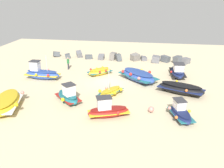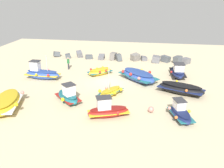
{
  "view_description": "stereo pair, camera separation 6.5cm",
  "coord_description": "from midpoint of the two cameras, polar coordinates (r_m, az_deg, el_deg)",
  "views": [
    {
      "loc": [
        4.69,
        -26.57,
        10.06
      ],
      "look_at": [
        0.78,
        -2.9,
        0.9
      ],
      "focal_mm": 40.2,
      "sensor_mm": 36.0,
      "label": 1
    },
    {
      "loc": [
        4.75,
        -26.56,
        10.06
      ],
      "look_at": [
        0.78,
        -2.9,
        0.9
      ],
      "focal_mm": 40.2,
      "sensor_mm": 36.0,
      "label": 2
    }
  ],
  "objects": [
    {
      "name": "mooring_buoy_0",
      "position": [
        21.87,
        8.82,
        -5.7
      ],
      "size": [
        0.5,
        0.5,
        0.61
      ],
      "color": "#3F3F42",
      "rests_on": "ground_plane"
    },
    {
      "name": "ground_plane",
      "position": [
        28.79,
        -0.66,
        0.45
      ],
      "size": [
        46.43,
        46.43,
        0.0
      ],
      "primitive_type": "plane",
      "color": "beige"
    },
    {
      "name": "fishing_boat_7",
      "position": [
        31.15,
        -2.85,
        2.87
      ],
      "size": [
        3.13,
        3.06,
        0.84
      ],
      "rotation": [
        0.0,
        0.0,
        0.76
      ],
      "color": "gold",
      "rests_on": "ground_plane"
    },
    {
      "name": "fishing_boat_4",
      "position": [
        31.62,
        14.63,
        2.78
      ],
      "size": [
        1.86,
        4.25,
        1.77
      ],
      "rotation": [
        0.0,
        0.0,
        4.79
      ],
      "color": "navy",
      "rests_on": "ground_plane"
    },
    {
      "name": "fishing_boat_0",
      "position": [
        23.93,
        -10.04,
        -2.68
      ],
      "size": [
        3.22,
        3.19,
        1.91
      ],
      "rotation": [
        0.0,
        0.0,
        5.51
      ],
      "color": "#1E6670",
      "rests_on": "ground_plane"
    },
    {
      "name": "fishing_boat_3",
      "position": [
        30.68,
        -15.78,
        2.34
      ],
      "size": [
        4.27,
        1.98,
        2.92
      ],
      "rotation": [
        0.0,
        0.0,
        3.09
      ],
      "color": "#2D4C9E",
      "rests_on": "ground_plane"
    },
    {
      "name": "fishing_boat_6",
      "position": [
        26.46,
        15.36,
        -0.96
      ],
      "size": [
        5.09,
        3.62,
        1.13
      ],
      "rotation": [
        0.0,
        0.0,
        5.9
      ],
      "color": "black",
      "rests_on": "ground_plane"
    },
    {
      "name": "person_walking",
      "position": [
        33.66,
        -10.0,
        4.83
      ],
      "size": [
        0.32,
        0.32,
        1.61
      ],
      "rotation": [
        0.0,
        0.0,
        3.12
      ],
      "color": "#2D2D38",
      "rests_on": "ground_plane"
    },
    {
      "name": "fishing_boat_1",
      "position": [
        29.12,
        5.89,
        1.89
      ],
      "size": [
        5.01,
        4.94,
        1.23
      ],
      "rotation": [
        0.0,
        0.0,
        2.37
      ],
      "color": "#2D4C9E",
      "rests_on": "ground_plane"
    },
    {
      "name": "breakwater_rocks",
      "position": [
        37.64,
        3.44,
        6.03
      ],
      "size": [
        21.13,
        2.63,
        1.29
      ],
      "color": "#4C5156",
      "rests_on": "ground_plane"
    },
    {
      "name": "fishing_boat_9",
      "position": [
        25.1,
        -0.42,
        -1.78
      ],
      "size": [
        2.53,
        3.26,
        3.32
      ],
      "rotation": [
        0.0,
        0.0,
        1.07
      ],
      "color": "gold",
      "rests_on": "ground_plane"
    },
    {
      "name": "fishing_boat_8",
      "position": [
        20.99,
        -1.05,
        -5.98
      ],
      "size": [
        3.79,
        2.63,
        1.84
      ],
      "rotation": [
        0.0,
        0.0,
        3.52
      ],
      "color": "maroon",
      "rests_on": "ground_plane"
    },
    {
      "name": "fishing_boat_2",
      "position": [
        21.45,
        15.24,
        -6.32
      ],
      "size": [
        2.14,
        3.33,
        1.53
      ],
      "rotation": [
        0.0,
        0.0,
        1.9
      ],
      "color": "navy",
      "rests_on": "ground_plane"
    },
    {
      "name": "fishing_boat_5",
      "position": [
        24.24,
        -22.93,
        -3.85
      ],
      "size": [
        3.34,
        5.34,
        1.21
      ],
      "rotation": [
        0.0,
        0.0,
        4.99
      ],
      "color": "gold",
      "rests_on": "ground_plane"
    }
  ]
}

